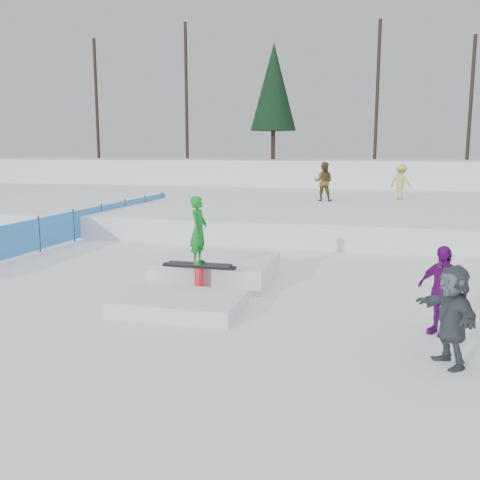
% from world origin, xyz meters
% --- Properties ---
extents(ground, '(120.00, 120.00, 0.00)m').
position_xyz_m(ground, '(0.00, 0.00, 0.00)').
color(ground, white).
extents(snow_berm, '(60.00, 14.00, 2.40)m').
position_xyz_m(snow_berm, '(0.00, 30.00, 1.20)').
color(snow_berm, white).
rests_on(snow_berm, ground).
extents(snow_midrise, '(50.00, 18.00, 0.80)m').
position_xyz_m(snow_midrise, '(0.00, 16.00, 0.40)').
color(snow_midrise, white).
rests_on(snow_midrise, ground).
extents(safety_fence, '(0.05, 16.00, 1.10)m').
position_xyz_m(safety_fence, '(-6.50, 6.60, 0.55)').
color(safety_fence, '#3388DD').
rests_on(safety_fence, ground).
extents(treeline, '(40.24, 4.22, 10.50)m').
position_xyz_m(treeline, '(6.18, 28.28, 7.45)').
color(treeline, black).
rests_on(treeline, snow_berm).
extents(walker_olive, '(0.88, 0.71, 1.73)m').
position_xyz_m(walker_olive, '(1.01, 14.78, 1.67)').
color(walker_olive, brown).
rests_on(walker_olive, snow_midrise).
extents(walker_ygreen, '(1.20, 1.05, 1.62)m').
position_xyz_m(walker_ygreen, '(4.37, 16.40, 1.61)').
color(walker_ygreen, '#C5C04D').
rests_on(walker_ygreen, snow_midrise).
extents(spectator_purple, '(0.92, 0.85, 1.51)m').
position_xyz_m(spectator_purple, '(4.50, -0.05, 0.76)').
color(spectator_purple, '#610C6B').
rests_on(spectator_purple, ground).
extents(spectator_dark, '(0.98, 1.43, 1.48)m').
position_xyz_m(spectator_dark, '(4.50, -1.41, 0.74)').
color(spectator_dark, '#3C454D').
rests_on(spectator_dark, ground).
extents(jib_rail_feature, '(2.60, 4.40, 2.11)m').
position_xyz_m(jib_rail_feature, '(-0.20, 1.82, 0.30)').
color(jib_rail_feature, white).
rests_on(jib_rail_feature, ground).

